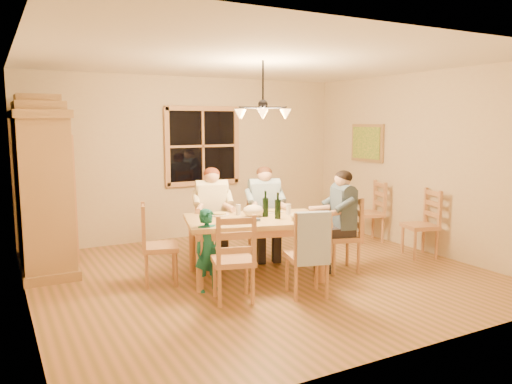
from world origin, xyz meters
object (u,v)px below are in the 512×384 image
chair_far_left (212,241)px  wine_bottle_b (278,206)px  chair_far_right (264,238)px  chair_spare_front (419,236)px  chair_end_right (341,248)px  wine_bottle_a (265,204)px  chair_end_left (161,259)px  child (208,250)px  chair_near_left (233,274)px  adult_plaid_man (264,201)px  adult_slate_man (342,208)px  chandelier (263,112)px  chair_near_right (307,269)px  chair_spare_back (368,223)px  adult_woman (212,203)px  dining_table (255,226)px  armoire (43,192)px

chair_far_left → wine_bottle_b: wine_bottle_b is taller
chair_far_right → chair_spare_front: 2.27m
wine_bottle_b → chair_end_right: bearing=-8.6°
wine_bottle_a → wine_bottle_b: size_ratio=1.00×
chair_end_left → chair_far_right: bearing=118.0°
chair_far_right → chair_spare_front: bearing=169.7°
child → chair_far_right: bearing=27.9°
chair_end_left → wine_bottle_b: 1.58m
chair_near_left → adult_plaid_man: size_ratio=1.13×
chair_far_left → adult_plaid_man: adult_plaid_man is taller
adult_slate_man → child: 1.89m
chair_end_left → wine_bottle_a: 1.47m
chair_far_left → adult_slate_man: size_ratio=1.13×
adult_plaid_man → chair_spare_front: 2.34m
chandelier → chair_near_right: chandelier is taller
wine_bottle_b → chair_spare_back: wine_bottle_b is taller
wine_bottle_a → child: (-0.89, -0.23, -0.44)m
adult_woman → wine_bottle_b: bearing=127.6°
dining_table → wine_bottle_a: wine_bottle_a is taller
wine_bottle_b → child: size_ratio=0.34×
dining_table → wine_bottle_b: (0.24, -0.17, 0.27)m
chair_near_right → chair_end_right: (0.93, 0.57, 0.00)m
chair_near_right → chandelier: bearing=109.7°
wine_bottle_a → chair_spare_front: (2.41, -0.31, -0.62)m
wine_bottle_b → armoire: bearing=145.7°
chair_spare_front → wine_bottle_b: bearing=103.3°
armoire → adult_plaid_man: armoire is taller
adult_plaid_man → child: adult_plaid_man is taller
adult_woman → adult_slate_man: (1.33, -1.19, 0.00)m
wine_bottle_b → chair_near_left: bearing=-150.3°
wine_bottle_b → chair_spare_back: size_ratio=0.33×
dining_table → wine_bottle_b: bearing=-36.1°
dining_table → chair_near_right: 0.97m
adult_slate_man → wine_bottle_b: (-0.90, 0.13, 0.08)m
chandelier → chair_end_right: 2.07m
chair_far_right → wine_bottle_a: bearing=76.9°
child → chair_end_left: bearing=120.1°
adult_woman → chair_spare_front: size_ratio=0.88×
dining_table → chair_far_right: 0.93m
chair_far_right → adult_plaid_man: bearing=15.2°
chair_end_left → chandelier: bearing=92.3°
wine_bottle_a → adult_plaid_man: bearing=61.7°
chair_near_right → wine_bottle_a: size_ratio=3.00×
chandelier → child: (-0.85, -0.24, -1.59)m
chair_end_left → adult_slate_man: (2.27, -0.62, 0.54)m
chair_far_right → adult_slate_man: (0.61, -0.99, 0.54)m
chair_near_right → adult_plaid_man: size_ratio=1.13×
armoire → chair_spare_front: 5.26m
adult_plaid_man → wine_bottle_a: size_ratio=2.65×
dining_table → chair_near_right: size_ratio=1.92×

